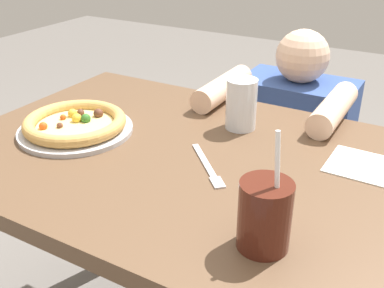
{
  "coord_description": "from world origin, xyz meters",
  "views": [
    {
      "loc": [
        0.44,
        -0.83,
        1.26
      ],
      "look_at": [
        -0.04,
        -0.0,
        0.78
      ],
      "focal_mm": 43.08,
      "sensor_mm": 36.0,
      "label": 1
    }
  ],
  "objects": [
    {
      "name": "pizza_near",
      "position": [
        -0.36,
        -0.04,
        0.77
      ],
      "size": [
        0.29,
        0.29,
        0.04
      ],
      "color": "#B7B7BC",
      "rests_on": "dining_table"
    },
    {
      "name": "fork",
      "position": [
        0.02,
        -0.04,
        0.75
      ],
      "size": [
        0.15,
        0.16,
        0.0
      ],
      "color": "silver",
      "rests_on": "dining_table"
    },
    {
      "name": "drink_cup_colored",
      "position": [
        0.23,
        -0.23,
        0.81
      ],
      "size": [
        0.09,
        0.09,
        0.22
      ],
      "color": "#4C1E14",
      "rests_on": "dining_table"
    },
    {
      "name": "water_cup_clear",
      "position": [
        -0.0,
        0.2,
        0.82
      ],
      "size": [
        0.08,
        0.08,
        0.13
      ],
      "color": "silver",
      "rests_on": "dining_table"
    },
    {
      "name": "paper_napkin",
      "position": [
        0.33,
        0.14,
        0.75
      ],
      "size": [
        0.16,
        0.15,
        0.0
      ],
      "primitive_type": "cube",
      "rotation": [
        0.0,
        0.0,
        -0.02
      ],
      "color": "white",
      "rests_on": "dining_table"
    },
    {
      "name": "diner_seated",
      "position": [
        0.03,
        0.58,
        0.43
      ],
      "size": [
        0.4,
        0.52,
        0.93
      ],
      "color": "#333847",
      "rests_on": "ground"
    },
    {
      "name": "dining_table",
      "position": [
        0.0,
        0.0,
        0.63
      ],
      "size": [
        1.24,
        0.78,
        0.75
      ],
      "color": "brown",
      "rests_on": "ground"
    }
  ]
}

